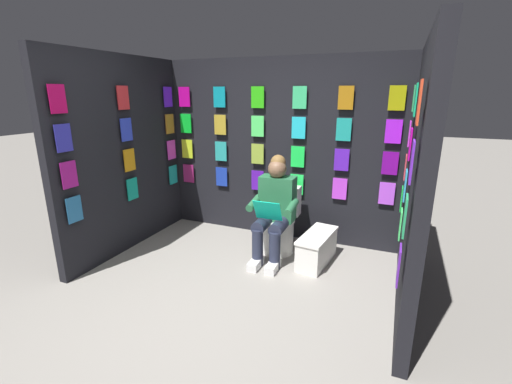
# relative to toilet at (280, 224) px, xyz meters

# --- Properties ---
(ground_plane) EXTENTS (30.00, 30.00, 0.00)m
(ground_plane) POSITION_rel_toilet_xyz_m (0.18, 1.60, -0.33)
(ground_plane) COLOR gray
(display_wall_back) EXTENTS (3.18, 0.14, 2.28)m
(display_wall_back) POSITION_rel_toilet_xyz_m (0.18, -0.47, 0.82)
(display_wall_back) COLOR black
(display_wall_back) RESTS_ON ground
(display_wall_left) EXTENTS (0.14, 2.02, 2.28)m
(display_wall_left) POSITION_rel_toilet_xyz_m (-1.41, 0.59, 0.82)
(display_wall_left) COLOR black
(display_wall_left) RESTS_ON ground
(display_wall_right) EXTENTS (0.14, 2.02, 2.28)m
(display_wall_right) POSITION_rel_toilet_xyz_m (1.77, 0.59, 0.82)
(display_wall_right) COLOR black
(display_wall_right) RESTS_ON ground
(toilet) EXTENTS (0.41, 0.56, 0.77)m
(toilet) POSITION_rel_toilet_xyz_m (0.00, 0.00, 0.00)
(toilet) COLOR white
(toilet) RESTS_ON ground
(person_reading) EXTENTS (0.53, 0.69, 1.19)m
(person_reading) POSITION_rel_toilet_xyz_m (-0.00, 0.23, 0.27)
(person_reading) COLOR #286B42
(person_reading) RESTS_ON ground
(comic_longbox_near) EXTENTS (0.35, 0.71, 0.35)m
(comic_longbox_near) POSITION_rel_toilet_xyz_m (-0.50, 0.18, -0.15)
(comic_longbox_near) COLOR white
(comic_longbox_near) RESTS_ON ground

